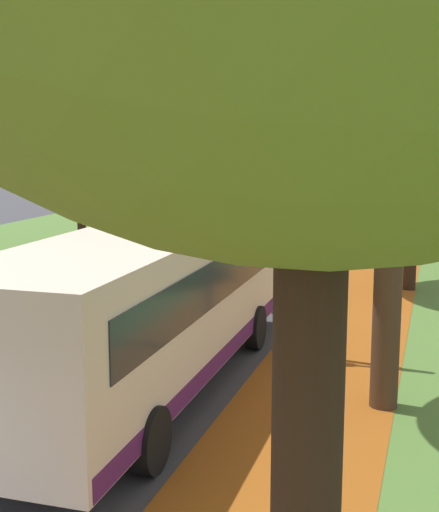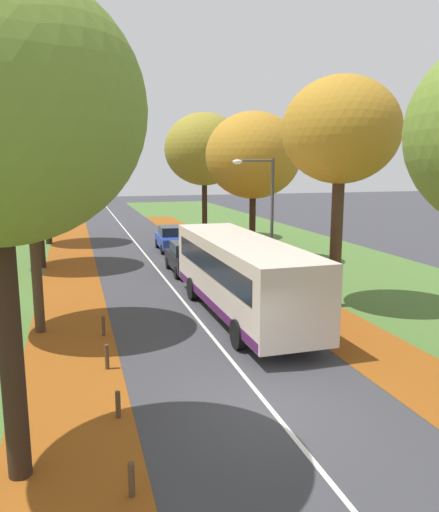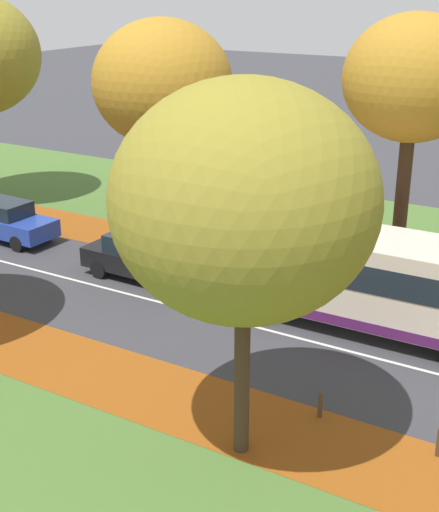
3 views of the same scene
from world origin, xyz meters
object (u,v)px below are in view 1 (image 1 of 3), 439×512
streetlamp_right (294,180)px  car_blue_following (312,235)px  tree_right_mid (419,79)px  bus (155,298)px  tree_right_far (421,82)px  tree_left_far (166,83)px  car_black_lead (252,266)px  tree_left_mid (78,104)px

streetlamp_right → car_blue_following: bearing=97.9°
tree_right_mid → bus: bearing=-112.3°
tree_right_far → car_blue_following: (-3.65, -5.04, -6.02)m
bus → car_blue_following: bus is taller
tree_left_far → car_black_lead: bearing=-58.7°
tree_left_mid → car_black_lead: 9.65m
tree_left_mid → tree_right_far: (11.67, 8.55, 1.09)m
car_blue_following → tree_right_mid: bearing=-53.2°
tree_left_far → bus: bearing=-69.2°
tree_left_mid → car_black_lead: tree_left_mid is taller
streetlamp_right → car_black_lead: (-2.28, 5.51, -2.92)m
tree_left_mid → streetlamp_right: tree_left_mid is taller
tree_right_mid → bus: (-4.14, -10.08, -4.52)m
tree_right_mid → car_black_lead: bearing=-156.9°
tree_right_far → streetlamp_right: bearing=-96.1°
bus → car_black_lead: bus is taller
streetlamp_right → tree_left_mid: bearing=137.1°
tree_left_far → tree_right_mid: 15.89m
tree_left_mid → car_blue_following: tree_left_mid is taller
car_black_lead → car_blue_following: size_ratio=0.99×
car_black_lead → car_blue_following: same height
tree_right_far → bus: bearing=-100.9°
tree_left_far → streetlamp_right: 20.63m
tree_left_mid → tree_right_mid: (11.91, -1.68, 0.48)m
bus → car_blue_following: 15.30m
tree_right_mid → car_blue_following: size_ratio=2.05×
tree_left_far → tree_right_far: bearing=-1.1°
tree_right_mid → car_black_lead: 7.24m
tree_left_far → streetlamp_right: bearing=-61.3°
tree_left_mid → streetlamp_right: (9.77, -9.08, -2.01)m
streetlamp_right → bus: bearing=-126.8°
car_blue_following → bus: bearing=-91.0°
tree_left_mid → bus: (7.76, -11.77, -4.04)m
car_black_lead → streetlamp_right: bearing=-67.5°
tree_left_mid → car_blue_following: size_ratio=1.97×
car_black_lead → tree_left_far: bearing=121.3°
tree_right_mid → streetlamp_right: bearing=-106.1°
tree_right_mid → streetlamp_right: size_ratio=1.45×
tree_left_far → tree_right_mid: size_ratio=1.09×
tree_right_mid → bus: size_ratio=0.84×
tree_right_mid → tree_right_far: size_ratio=0.91×
car_black_lead → car_blue_following: (0.53, 7.08, 0.00)m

